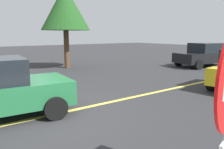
{
  "coord_description": "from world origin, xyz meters",
  "views": [
    {
      "loc": [
        -1.95,
        -5.94,
        2.28
      ],
      "look_at": [
        2.09,
        -0.38,
        1.04
      ],
      "focal_mm": 35.81,
      "sensor_mm": 36.0,
      "label": 1
    }
  ],
  "objects": [
    {
      "name": "ground_plane",
      "position": [
        0.0,
        0.0,
        0.0
      ],
      "size": [
        80.0,
        80.0,
        0.0
      ],
      "primitive_type": "plane",
      "color": "#2D2D30"
    },
    {
      "name": "lane_marking_centre",
      "position": [
        3.0,
        0.0,
        0.01
      ],
      "size": [
        28.0,
        0.16,
        0.01
      ],
      "primitive_type": "cube",
      "color": "#E0D14C"
    },
    {
      "name": "car_black_behind_van",
      "position": [
        12.69,
        3.06,
        0.83
      ],
      "size": [
        4.4,
        2.53,
        1.67
      ],
      "color": "black",
      "rests_on": "ground_plane"
    },
    {
      "name": "tree_left_verge",
      "position": [
        4.45,
        8.07,
        3.94
      ],
      "size": [
        3.21,
        3.21,
        5.4
      ],
      "color": "#513823",
      "rests_on": "ground_plane"
    }
  ]
}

